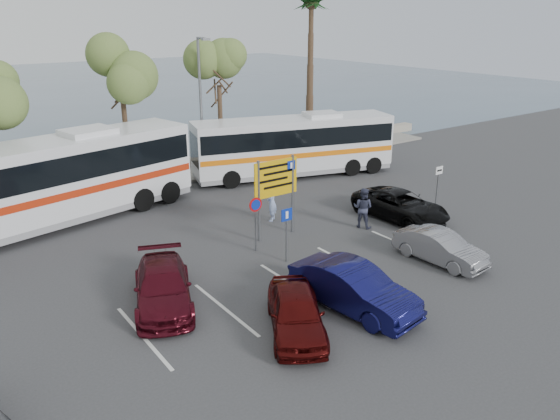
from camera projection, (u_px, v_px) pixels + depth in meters
ground at (302, 267)px, 21.37m from camera, size 120.00×120.00×0.00m
kerb_strip at (156, 182)px, 32.03m from camera, size 44.00×2.40×0.15m
seawall at (142, 171)px, 33.48m from camera, size 48.00×0.80×0.60m
sea at (3, 95)px, 67.17m from camera, size 140.00×140.00×0.00m
tree_mid at (120, 68)px, 28.98m from camera, size 3.20×3.20×8.00m
tree_right at (219, 71)px, 32.45m from camera, size 3.20×3.20×7.40m
palm_tree at (311, 6)px, 35.05m from camera, size 4.80×4.80×11.20m
street_lamp_right at (201, 101)px, 31.79m from camera, size 0.45×1.15×8.01m
direction_sign at (276, 184)px, 23.54m from camera, size 2.20×0.12×3.60m
sign_no_stop at (256, 215)px, 22.33m from camera, size 0.60×0.08×2.35m
sign_parking at (286, 227)px, 21.37m from camera, size 0.50×0.07×2.25m
sign_taxi at (438, 181)px, 27.42m from camera, size 0.50×0.07×2.20m
lane_markings at (295, 285)px, 19.98m from camera, size 12.02×4.20×0.01m
coach_bus_left at (53, 184)px, 25.05m from camera, size 13.97×5.65×4.26m
coach_bus_right at (294, 148)px, 32.92m from camera, size 12.36×5.82×3.78m
car_blue at (353, 288)px, 18.11m from camera, size 2.28×4.86×1.54m
car_maroon at (163, 287)px, 18.40m from camera, size 3.46×4.96×1.33m
car_red at (296, 312)px, 16.82m from camera, size 3.44×4.29×1.37m
suv_black at (400, 205)px, 26.22m from camera, size 2.43×4.99×1.37m
car_silver_b at (440, 247)px, 21.63m from camera, size 1.59×3.89×1.26m
pedestrian_near at (272, 202)px, 25.92m from camera, size 0.79×0.79×1.84m
pedestrian_far at (363, 208)px, 25.08m from camera, size 1.06×1.15×1.90m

